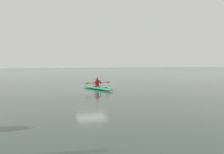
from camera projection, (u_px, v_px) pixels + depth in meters
name	position (u px, v px, depth m)	size (l,w,h in m)	color
ground_plane	(91.00, 88.00, 19.55)	(160.00, 160.00, 0.00)	#384742
kayak	(97.00, 88.00, 18.95)	(2.04, 4.21, 0.26)	#19723F
kayaker	(97.00, 82.00, 18.88)	(2.27, 0.85, 0.71)	red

